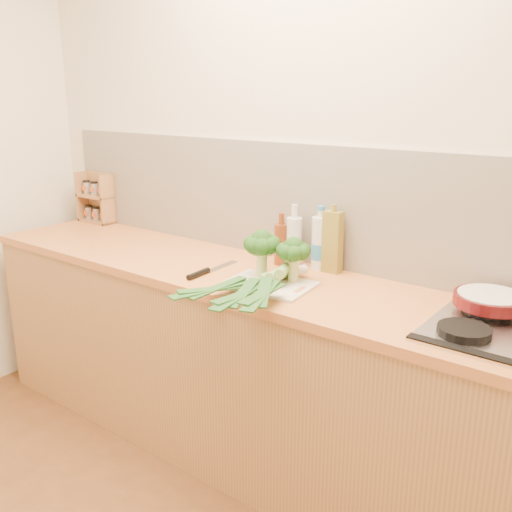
{
  "coord_description": "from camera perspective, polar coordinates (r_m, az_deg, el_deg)",
  "views": [
    {
      "loc": [
        1.36,
        -0.66,
        1.66
      ],
      "look_at": [
        0.02,
        1.1,
        1.02
      ],
      "focal_mm": 40.0,
      "sensor_mm": 36.0,
      "label": 1
    }
  ],
  "objects": [
    {
      "name": "spice_rack",
      "position": [
        3.57,
        -15.59,
        5.35
      ],
      "size": [
        0.25,
        0.1,
        0.3
      ],
      "color": "#B4754D",
      "rests_on": "counter"
    },
    {
      "name": "oil_tin",
      "position": [
        2.48,
        7.66,
        1.44
      ],
      "size": [
        0.08,
        0.05,
        0.3
      ],
      "color": "olive",
      "rests_on": "counter"
    },
    {
      "name": "broccoli_left",
      "position": [
        2.38,
        0.59,
        1.17
      ],
      "size": [
        0.15,
        0.16,
        0.2
      ],
      "color": "#B4C472",
      "rests_on": "chopping_board"
    },
    {
      "name": "skillet",
      "position": [
        2.16,
        22.49,
        -4.07
      ],
      "size": [
        0.37,
        0.25,
        0.04
      ],
      "rotation": [
        0.0,
        0.0,
        -0.22
      ],
      "color": "#4A0C0E",
      "rests_on": "gas_hob"
    },
    {
      "name": "chopping_board",
      "position": [
        2.32,
        1.26,
        -2.89
      ],
      "size": [
        0.37,
        0.29,
        0.01
      ],
      "primitive_type": "cube",
      "rotation": [
        0.0,
        0.0,
        0.11
      ],
      "color": "beige",
      "rests_on": "counter"
    },
    {
      "name": "leek_back",
      "position": [
        2.24,
        2.36,
        -1.85
      ],
      "size": [
        0.28,
        0.66,
        0.04
      ],
      "rotation": [
        0.0,
        0.0,
        0.35
      ],
      "color": "white",
      "rests_on": "chopping_board"
    },
    {
      "name": "chefs_knife",
      "position": [
        2.48,
        -5.18,
        -1.59
      ],
      "size": [
        0.05,
        0.34,
        0.02
      ],
      "rotation": [
        0.0,
        0.0,
        0.07
      ],
      "color": "silver",
      "rests_on": "counter"
    },
    {
      "name": "leek_front",
      "position": [
        2.29,
        0.1,
        -2.36
      ],
      "size": [
        0.24,
        0.62,
        0.04
      ],
      "rotation": [
        0.0,
        0.0,
        -0.31
      ],
      "color": "white",
      "rests_on": "chopping_board"
    },
    {
      "name": "water_bottle",
      "position": [
        2.52,
        6.42,
        1.12
      ],
      "size": [
        0.08,
        0.08,
        0.27
      ],
      "color": "silver",
      "rests_on": "counter"
    },
    {
      "name": "amber_bottle",
      "position": [
        2.59,
        2.54,
        1.28
      ],
      "size": [
        0.06,
        0.06,
        0.24
      ],
      "color": "#642E13",
      "rests_on": "counter"
    },
    {
      "name": "glass_bottle",
      "position": [
        2.57,
        3.82,
        1.56
      ],
      "size": [
        0.07,
        0.07,
        0.28
      ],
      "color": "silver",
      "rests_on": "counter"
    },
    {
      "name": "broccoli_right",
      "position": [
        2.32,
        3.77,
        0.47
      ],
      "size": [
        0.14,
        0.14,
        0.19
      ],
      "color": "#B4C472",
      "rests_on": "chopping_board"
    },
    {
      "name": "room_shell",
      "position": [
        2.59,
        4.99,
        5.15
      ],
      "size": [
        3.5,
        3.5,
        3.5
      ],
      "color": "beige",
      "rests_on": "ground"
    },
    {
      "name": "leek_mid",
      "position": [
        2.24,
        1.18,
        -2.3
      ],
      "size": [
        0.16,
        0.64,
        0.04
      ],
      "rotation": [
        0.0,
        0.0,
        0.15
      ],
      "color": "white",
      "rests_on": "chopping_board"
    },
    {
      "name": "counter",
      "position": [
        2.6,
        1.07,
        -11.57
      ],
      "size": [
        3.2,
        0.62,
        0.9
      ],
      "color": "#A77B45",
      "rests_on": "ground"
    }
  ]
}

